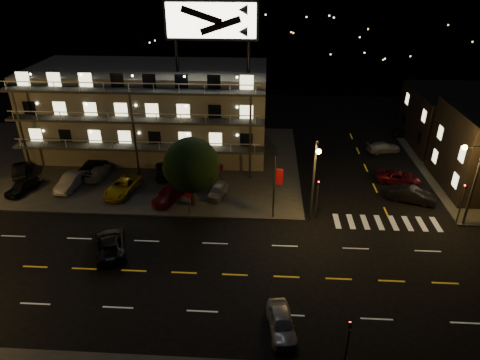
# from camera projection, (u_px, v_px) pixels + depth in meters

# --- Properties ---
(ground) EXTENTS (140.00, 140.00, 0.00)m
(ground) POSITION_uv_depth(u_px,v_px,m) (209.00, 274.00, 33.35)
(ground) COLOR black
(ground) RESTS_ON ground
(curb_nw) EXTENTS (44.00, 24.00, 0.15)m
(curb_nw) POSITION_uv_depth(u_px,v_px,m) (115.00, 161.00, 51.78)
(curb_nw) COLOR #31312F
(curb_nw) RESTS_ON ground
(motel) EXTENTS (28.00, 13.80, 18.10)m
(motel) POSITION_uv_depth(u_px,v_px,m) (152.00, 109.00, 52.56)
(motel) COLOR gray
(motel) RESTS_ON ground
(side_bldg_back) EXTENTS (14.06, 12.00, 7.00)m
(side_bldg_back) POSITION_uv_depth(u_px,v_px,m) (467.00, 119.00, 54.92)
(side_bldg_back) COLOR black
(side_bldg_back) RESTS_ON ground
(hill_backdrop) EXTENTS (120.00, 25.00, 24.00)m
(hill_backdrop) POSITION_uv_depth(u_px,v_px,m) (220.00, 14.00, 89.24)
(hill_backdrop) COLOR black
(hill_backdrop) RESTS_ON ground
(streetlight_nc) EXTENTS (0.44, 1.92, 8.00)m
(streetlight_nc) POSITION_uv_depth(u_px,v_px,m) (315.00, 174.00, 37.63)
(streetlight_nc) COLOR #2D2D30
(streetlight_nc) RESTS_ON ground
(streetlight_ne) EXTENTS (1.92, 0.44, 8.00)m
(streetlight_ne) POSITION_uv_depth(u_px,v_px,m) (472.00, 177.00, 37.22)
(streetlight_ne) COLOR #2D2D30
(streetlight_ne) RESTS_ON ground
(signal_nw) EXTENTS (0.20, 0.27, 4.60)m
(signal_nw) POSITION_uv_depth(u_px,v_px,m) (317.00, 195.00, 39.21)
(signal_nw) COLOR #2D2D30
(signal_nw) RESTS_ON ground
(signal_sw) EXTENTS (0.20, 0.27, 4.60)m
(signal_sw) POSITION_uv_depth(u_px,v_px,m) (347.00, 343.00, 24.16)
(signal_sw) COLOR #2D2D30
(signal_sw) RESTS_ON ground
(signal_ne) EXTENTS (0.27, 0.20, 4.60)m
(signal_ne) POSITION_uv_depth(u_px,v_px,m) (462.00, 199.00, 38.51)
(signal_ne) COLOR #2D2D30
(signal_ne) RESTS_ON ground
(banner_north) EXTENTS (0.83, 0.16, 6.40)m
(banner_north) POSITION_uv_depth(u_px,v_px,m) (275.00, 186.00, 38.93)
(banner_north) COLOR #2D2D30
(banner_north) RESTS_ON ground
(stop_sign) EXTENTS (0.91, 0.11, 2.61)m
(stop_sign) POSITION_uv_depth(u_px,v_px,m) (188.00, 199.00, 40.31)
(stop_sign) COLOR #2D2D30
(stop_sign) RESTS_ON ground
(tree) EXTENTS (5.57, 5.36, 7.01)m
(tree) POSITION_uv_depth(u_px,v_px,m) (191.00, 167.00, 40.53)
(tree) COLOR black
(tree) RESTS_ON curb_nw
(lot_car_0) EXTENTS (2.60, 4.17, 1.32)m
(lot_car_0) POSITION_uv_depth(u_px,v_px,m) (22.00, 187.00, 44.36)
(lot_car_0) COLOR black
(lot_car_0) RESTS_ON curb_nw
(lot_car_1) EXTENTS (2.18, 4.73, 1.50)m
(lot_car_1) POSITION_uv_depth(u_px,v_px,m) (71.00, 182.00, 45.16)
(lot_car_1) COLOR #98989D
(lot_car_1) RESTS_ON curb_nw
(lot_car_2) EXTENTS (3.25, 5.45, 1.42)m
(lot_car_2) POSITION_uv_depth(u_px,v_px,m) (123.00, 187.00, 44.23)
(lot_car_2) COLOR gold
(lot_car_2) RESTS_ON curb_nw
(lot_car_3) EXTENTS (3.18, 5.09, 1.37)m
(lot_car_3) POSITION_uv_depth(u_px,v_px,m) (169.00, 194.00, 42.99)
(lot_car_3) COLOR #4F0B14
(lot_car_3) RESTS_ON curb_nw
(lot_car_4) EXTENTS (2.13, 3.79, 1.22)m
(lot_car_4) POSITION_uv_depth(u_px,v_px,m) (218.00, 190.00, 43.73)
(lot_car_4) COLOR #98989D
(lot_car_4) RESTS_ON curb_nw
(lot_car_5) EXTENTS (2.94, 4.24, 1.32)m
(lot_car_5) POSITION_uv_depth(u_px,v_px,m) (20.00, 169.00, 47.95)
(lot_car_5) COLOR black
(lot_car_5) RESTS_ON curb_nw
(lot_car_6) EXTENTS (2.59, 5.32, 1.46)m
(lot_car_6) POSITION_uv_depth(u_px,v_px,m) (92.00, 168.00, 48.14)
(lot_car_6) COLOR black
(lot_car_6) RESTS_ON curb_nw
(lot_car_7) EXTENTS (2.10, 4.51, 1.27)m
(lot_car_7) POSITION_uv_depth(u_px,v_px,m) (98.00, 172.00, 47.55)
(lot_car_7) COLOR #98989D
(lot_car_7) RESTS_ON curb_nw
(lot_car_8) EXTENTS (2.80, 4.77, 1.52)m
(lot_car_8) POSITION_uv_depth(u_px,v_px,m) (164.00, 170.00, 47.71)
(lot_car_8) COLOR black
(lot_car_8) RESTS_ON curb_nw
(lot_car_9) EXTENTS (2.73, 4.58, 1.43)m
(lot_car_9) POSITION_uv_depth(u_px,v_px,m) (210.00, 171.00, 47.41)
(lot_car_9) COLOR #4F0B14
(lot_car_9) RESTS_ON curb_nw
(side_car_0) EXTENTS (4.90, 3.05, 1.53)m
(side_car_0) POSITION_uv_depth(u_px,v_px,m) (412.00, 195.00, 42.94)
(side_car_0) COLOR black
(side_car_0) RESTS_ON ground
(side_car_1) EXTENTS (5.11, 3.22, 1.32)m
(side_car_1) POSITION_uv_depth(u_px,v_px,m) (399.00, 177.00, 46.60)
(side_car_1) COLOR #4F0B14
(side_car_1) RESTS_ON ground
(side_car_2) EXTENTS (4.63, 2.83, 1.25)m
(side_car_2) POSITION_uv_depth(u_px,v_px,m) (384.00, 147.00, 54.04)
(side_car_2) COLOR #98989D
(side_car_2) RESTS_ON ground
(side_car_3) EXTENTS (3.81, 1.98, 1.24)m
(side_car_3) POSITION_uv_depth(u_px,v_px,m) (406.00, 133.00, 58.36)
(side_car_3) COLOR black
(side_car_3) RESTS_ON ground
(road_car_east) EXTENTS (2.21, 4.28, 1.39)m
(road_car_east) POSITION_uv_depth(u_px,v_px,m) (281.00, 323.00, 27.97)
(road_car_east) COLOR #98989D
(road_car_east) RESTS_ON ground
(road_car_west) EXTENTS (4.14, 5.81, 1.47)m
(road_car_west) POSITION_uv_depth(u_px,v_px,m) (110.00, 244.00, 35.58)
(road_car_west) COLOR black
(road_car_west) RESTS_ON ground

